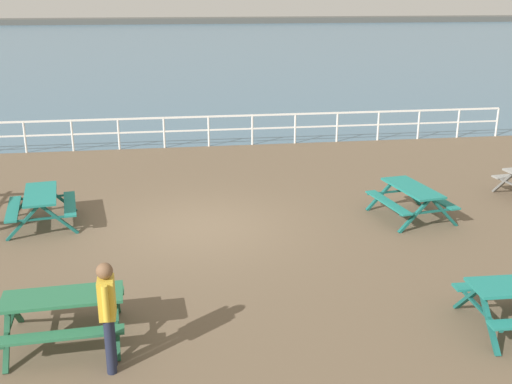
% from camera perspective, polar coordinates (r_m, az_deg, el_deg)
% --- Properties ---
extents(ground_plane, '(30.00, 24.00, 0.20)m').
position_cam_1_polar(ground_plane, '(14.25, -5.08, -3.64)').
color(ground_plane, brown).
extents(sea_band, '(142.00, 90.00, 0.01)m').
position_cam_1_polar(sea_band, '(66.18, -8.08, 13.44)').
color(sea_band, '#476B84').
rests_on(sea_band, ground).
extents(distant_shoreline, '(142.00, 6.00, 1.80)m').
position_cam_1_polar(distant_shoreline, '(109.10, -8.41, 15.19)').
color(distant_shoreline, '#4C4C47').
rests_on(distant_shoreline, ground).
extents(seaward_railing, '(23.07, 0.07, 1.08)m').
position_cam_1_polar(seaward_railing, '(21.45, -6.47, 6.07)').
color(seaward_railing, white).
rests_on(seaward_railing, ground).
extents(picnic_table_near_left, '(1.77, 2.00, 0.80)m').
position_cam_1_polar(picnic_table_near_left, '(14.96, -19.27, -0.78)').
color(picnic_table_near_left, '#1E7A70').
rests_on(picnic_table_near_left, ground).
extents(picnic_table_mid_centre, '(1.78, 2.01, 0.80)m').
position_cam_1_polar(picnic_table_mid_centre, '(15.01, 14.23, -0.23)').
color(picnic_table_mid_centre, '#1E7A70').
rests_on(picnic_table_mid_centre, ground).
extents(picnic_table_far_right, '(1.88, 1.63, 0.80)m').
position_cam_1_polar(picnic_table_far_right, '(9.98, -17.40, -10.09)').
color(picnic_table_far_right, '#286B47').
rests_on(picnic_table_far_right, ground).
extents(visitor, '(0.23, 0.53, 1.66)m').
position_cam_1_polar(visitor, '(8.93, -13.57, -10.58)').
color(visitor, '#1E2338').
rests_on(visitor, ground).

